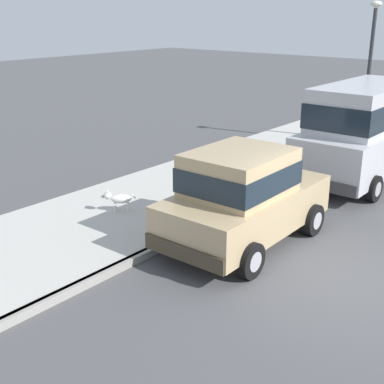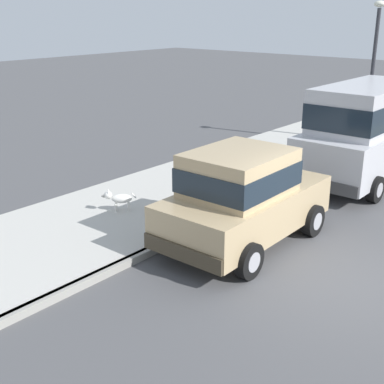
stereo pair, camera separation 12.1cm
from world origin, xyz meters
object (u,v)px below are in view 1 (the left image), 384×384
car_tan_hatchback (243,196)px  car_silver_van (365,128)px  dog_white (118,199)px  street_lamp (371,56)px

car_tan_hatchback → car_silver_van: 5.43m
dog_white → street_lamp: (1.48, 9.63, 2.48)m
car_silver_van → dog_white: car_silver_van is taller
dog_white → street_lamp: 10.06m
car_silver_van → street_lamp: bearing=111.9°
car_silver_van → dog_white: bearing=-116.1°
car_tan_hatchback → car_silver_van: bearing=88.9°
street_lamp → car_silver_van: bearing=-68.1°
car_tan_hatchback → car_silver_van: car_silver_van is taller
car_silver_van → street_lamp: size_ratio=1.11×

